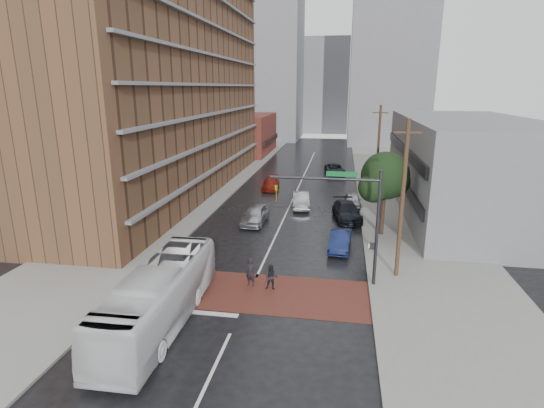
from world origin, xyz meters
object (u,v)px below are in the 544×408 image
(car_travel_a, at_px, (255,215))
(car_parked_far, at_px, (352,200))
(pedestrian_b, at_px, (271,277))
(car_travel_b, at_px, (301,200))
(suv_travel, at_px, (335,169))
(car_parked_near, at_px, (340,241))
(car_parked_mid, at_px, (347,211))
(transit_bus, at_px, (160,296))
(car_travel_c, at_px, (271,184))
(pedestrian_a, at_px, (251,272))

(car_travel_a, xyz_separation_m, car_parked_far, (8.64, 7.00, -0.13))
(car_travel_a, bearing_deg, pedestrian_b, -71.92)
(car_travel_b, xyz_separation_m, suv_travel, (2.99, 17.60, -0.04))
(car_travel_b, bearing_deg, car_parked_near, -77.04)
(car_parked_mid, bearing_deg, car_parked_near, -103.52)
(car_travel_b, height_order, car_parked_far, car_travel_b)
(transit_bus, distance_m, car_parked_near, 14.95)
(transit_bus, xyz_separation_m, car_travel_b, (4.88, 22.91, -0.79))
(pedestrian_b, relative_size, car_travel_b, 0.35)
(pedestrian_b, xyz_separation_m, car_parked_far, (5.08, 19.47, -0.12))
(car_travel_c, relative_size, car_parked_near, 1.09)
(car_travel_b, xyz_separation_m, car_travel_c, (-4.36, 7.51, -0.09))
(car_travel_a, distance_m, car_travel_b, 6.77)
(suv_travel, bearing_deg, pedestrian_b, -104.67)
(car_parked_far, bearing_deg, car_parked_near, -97.46)
(suv_travel, relative_size, car_parked_mid, 0.96)
(transit_bus, height_order, car_travel_a, transit_bus)
(car_parked_mid, xyz_separation_m, car_parked_far, (0.57, 4.48, -0.10))
(transit_bus, xyz_separation_m, car_travel_c, (0.53, 30.42, -0.88))
(suv_travel, xyz_separation_m, car_parked_mid, (1.56, -20.87, 0.06))
(transit_bus, bearing_deg, car_travel_c, 87.98)
(car_travel_b, bearing_deg, transit_bus, -109.29)
(pedestrian_b, relative_size, car_travel_a, 0.33)
(car_travel_c, bearing_deg, car_parked_mid, -54.21)
(suv_travel, relative_size, car_parked_near, 1.23)
(pedestrian_a, relative_size, suv_travel, 0.34)
(pedestrian_a, bearing_deg, transit_bus, -110.43)
(pedestrian_a, height_order, car_travel_a, pedestrian_a)
(pedestrian_b, distance_m, car_parked_far, 20.12)
(pedestrian_a, bearing_deg, pedestrian_b, 2.94)
(car_travel_c, bearing_deg, transit_bus, -94.78)
(pedestrian_a, height_order, car_parked_mid, pedestrian_a)
(transit_bus, bearing_deg, car_parked_near, 52.35)
(car_travel_a, xyz_separation_m, car_parked_near, (7.54, -5.14, -0.12))
(car_travel_b, relative_size, car_parked_mid, 0.85)
(car_travel_b, bearing_deg, car_parked_mid, -42.90)
(suv_travel, bearing_deg, car_parked_far, -92.56)
(pedestrian_a, height_order, car_travel_b, pedestrian_a)
(pedestrian_b, distance_m, car_travel_b, 18.26)
(pedestrian_b, height_order, car_travel_c, pedestrian_b)
(pedestrian_a, height_order, pedestrian_b, pedestrian_a)
(car_parked_mid, height_order, car_parked_far, car_parked_mid)
(car_parked_near, bearing_deg, car_travel_a, 149.87)
(pedestrian_a, bearing_deg, car_travel_a, 116.22)
(car_travel_a, height_order, car_parked_far, car_travel_a)
(car_parked_near, height_order, car_parked_far, car_parked_near)
(suv_travel, bearing_deg, car_parked_near, -97.90)
(pedestrian_a, xyz_separation_m, suv_travel, (4.26, 35.56, -0.17))
(transit_bus, distance_m, car_parked_mid, 21.81)
(car_parked_near, bearing_deg, car_parked_far, 88.96)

